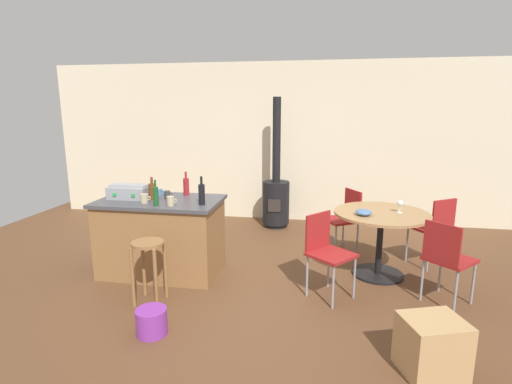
% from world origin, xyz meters
% --- Properties ---
extents(ground_plane, '(8.80, 8.80, 0.00)m').
position_xyz_m(ground_plane, '(0.00, 0.00, 0.00)').
color(ground_plane, brown).
extents(back_wall, '(8.00, 0.10, 2.70)m').
position_xyz_m(back_wall, '(0.00, 2.85, 1.35)').
color(back_wall, beige).
rests_on(back_wall, ground_plane).
extents(kitchen_island, '(1.41, 0.83, 0.89)m').
position_xyz_m(kitchen_island, '(-1.00, 0.27, 0.45)').
color(kitchen_island, olive).
rests_on(kitchen_island, ground_plane).
extents(wooden_stool, '(0.32, 0.32, 0.64)m').
position_xyz_m(wooden_stool, '(-0.83, -0.45, 0.46)').
color(wooden_stool, olive).
rests_on(wooden_stool, ground_plane).
extents(dining_table, '(1.07, 1.07, 0.76)m').
position_xyz_m(dining_table, '(1.53, 0.62, 0.59)').
color(dining_table, black).
rests_on(dining_table, ground_plane).
extents(folding_chair_near, '(0.55, 0.55, 0.88)m').
position_xyz_m(folding_chair_near, '(2.21, 0.98, 0.52)').
color(folding_chair_near, maroon).
rests_on(folding_chair_near, ground_plane).
extents(folding_chair_far, '(0.55, 0.55, 0.85)m').
position_xyz_m(folding_chair_far, '(1.17, 1.36, 0.50)').
color(folding_chair_far, maroon).
rests_on(folding_chair_far, ground_plane).
extents(folding_chair_left, '(0.56, 0.56, 0.87)m').
position_xyz_m(folding_chair_left, '(0.91, -0.00, 0.51)').
color(folding_chair_left, maroon).
rests_on(folding_chair_left, ground_plane).
extents(folding_chair_right, '(0.57, 0.57, 0.86)m').
position_xyz_m(folding_chair_right, '(2.07, -0.01, 0.51)').
color(folding_chair_right, maroon).
rests_on(folding_chair_right, ground_plane).
extents(wood_stove, '(0.44, 0.45, 2.11)m').
position_xyz_m(wood_stove, '(0.11, 2.33, 0.53)').
color(wood_stove, black).
rests_on(wood_stove, ground_plane).
extents(toolbox, '(0.45, 0.29, 0.16)m').
position_xyz_m(toolbox, '(-1.38, 0.29, 0.97)').
color(toolbox, gray).
rests_on(toolbox, kitchen_island).
extents(bottle_0, '(0.07, 0.07, 0.31)m').
position_xyz_m(bottle_0, '(-0.44, 0.11, 1.01)').
color(bottle_0, black).
rests_on(bottle_0, kitchen_island).
extents(bottle_1, '(0.06, 0.06, 0.29)m').
position_xyz_m(bottle_1, '(-0.92, -0.01, 1.00)').
color(bottle_1, '#194C23').
rests_on(bottle_1, kitchen_island).
extents(bottle_2, '(0.07, 0.07, 0.29)m').
position_xyz_m(bottle_2, '(-0.78, 0.55, 1.00)').
color(bottle_2, maroon).
rests_on(bottle_2, kitchen_island).
extents(bottle_3, '(0.08, 0.08, 0.26)m').
position_xyz_m(bottle_3, '(-1.08, 0.26, 0.99)').
color(bottle_3, '#603314').
rests_on(bottle_3, kitchen_island).
extents(cup_0, '(0.13, 0.09, 0.08)m').
position_xyz_m(cup_0, '(-1.09, 0.46, 0.93)').
color(cup_0, '#4C7099').
rests_on(cup_0, kitchen_island).
extents(cup_1, '(0.11, 0.08, 0.10)m').
position_xyz_m(cup_1, '(-0.76, 0.01, 0.94)').
color(cup_1, tan).
rests_on(cup_1, kitchen_island).
extents(cup_2, '(0.11, 0.07, 0.10)m').
position_xyz_m(cup_2, '(-0.93, 0.32, 0.94)').
color(cup_2, '#383838').
rests_on(cup_2, kitchen_island).
extents(cup_3, '(0.12, 0.09, 0.10)m').
position_xyz_m(cup_3, '(-1.10, 0.09, 0.94)').
color(cup_3, tan).
rests_on(cup_3, kitchen_island).
extents(wine_glass, '(0.07, 0.07, 0.14)m').
position_xyz_m(wine_glass, '(1.73, 0.63, 0.87)').
color(wine_glass, silver).
rests_on(wine_glass, dining_table).
extents(serving_bowl, '(0.18, 0.18, 0.07)m').
position_xyz_m(serving_bowl, '(1.31, 0.45, 0.80)').
color(serving_bowl, '#4C7099').
rests_on(serving_bowl, dining_table).
extents(cardboard_box, '(0.52, 0.48, 0.42)m').
position_xyz_m(cardboard_box, '(1.68, -1.11, 0.21)').
color(cardboard_box, tan).
rests_on(cardboard_box, ground_plane).
extents(plastic_bucket, '(0.27, 0.27, 0.23)m').
position_xyz_m(plastic_bucket, '(-0.57, -0.99, 0.11)').
color(plastic_bucket, purple).
rests_on(plastic_bucket, ground_plane).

